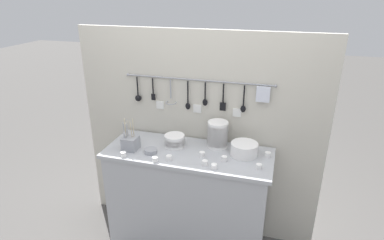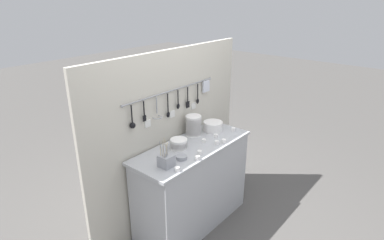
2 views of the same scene
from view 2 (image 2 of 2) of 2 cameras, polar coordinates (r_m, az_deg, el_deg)
The scene contains 17 objects.
ground_plane at distance 3.77m, azimuth 0.09°, elevation -17.64°, with size 20.00×20.00×0.00m, color #514F4C.
counter at distance 3.49m, azimuth 0.10°, elevation -11.57°, with size 1.36×0.53×0.95m.
back_wall at distance 3.44m, azimuth -3.74°, elevation -3.20°, with size 2.16×0.11×1.89m.
bowl_stack_nested_right at distance 3.45m, azimuth 0.27°, elevation -0.99°, with size 0.17×0.17×0.22m.
bowl_stack_back_corner at distance 3.18m, azimuth -2.35°, elevation -4.26°, with size 0.17×0.17×0.10m.
plate_stack at distance 3.59m, azimuth 3.77°, elevation -1.11°, with size 0.21×0.21×0.10m.
steel_mixing_bowl at distance 2.99m, azimuth -1.88°, elevation -6.66°, with size 0.10×0.10×0.04m.
cutlery_caddy at distance 2.87m, azimuth -4.59°, elevation -7.17°, with size 0.12×0.12×0.27m.
cup_back_left at distance 3.08m, azimuth 1.34°, elevation -5.80°, with size 0.04×0.04×0.04m.
cup_edge_near at distance 2.98m, azimuth 0.97°, elevation -6.74°, with size 0.04×0.04×0.04m.
cup_front_right at distance 3.31m, azimuth 2.13°, elevation -3.74°, with size 0.04×0.04×0.04m.
cup_front_left at distance 3.28m, azimuth 4.43°, elevation -4.02°, with size 0.04×0.04×0.04m.
cup_edge_far at distance 3.61m, azimuth 7.35°, elevation -1.66°, with size 0.04×0.04×0.04m.
cup_mid_row at distance 3.75m, azimuth 5.15°, elevation -0.64°, with size 0.04×0.04×0.04m.
cup_beside_plates at distance 3.43m, azimuth 4.26°, elevation -2.83°, with size 0.04×0.04×0.04m.
cup_back_right at distance 3.32m, azimuth 5.65°, elevation -3.72°, with size 0.04×0.04×0.04m.
cup_centre at distance 2.81m, azimuth -2.64°, elevation -8.71°, with size 0.04×0.04×0.04m.
Camera 2 is at (-2.23, -1.88, 2.39)m, focal length 30.00 mm.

